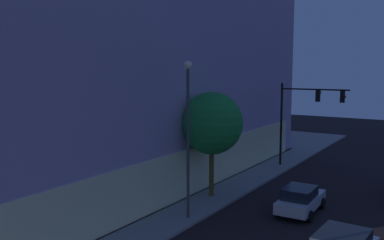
% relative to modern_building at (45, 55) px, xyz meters
% --- Properties ---
extents(modern_building, '(33.76, 31.62, 18.46)m').
position_rel_modern_building_xyz_m(modern_building, '(0.00, 0.00, 0.00)').
color(modern_building, '#4C4C51').
rests_on(modern_building, ground).
extents(traffic_light_far_corner, '(0.44, 5.35, 6.73)m').
position_rel_modern_building_xyz_m(traffic_light_far_corner, '(9.48, -19.22, -4.22)').
color(traffic_light_far_corner, black).
rests_on(traffic_light_far_corner, sidewalk_corner).
extents(street_lamp_sidewalk, '(0.44, 0.44, 8.31)m').
position_rel_modern_building_xyz_m(street_lamp_sidewalk, '(-5.26, -17.68, -3.82)').
color(street_lamp_sidewalk, '#414141').
rests_on(street_lamp_sidewalk, sidewalk_corner).
extents(sidewalk_tree, '(3.87, 3.87, 6.52)m').
position_rel_modern_building_xyz_m(sidewalk_tree, '(-1.18, -16.78, -4.43)').
color(sidewalk_tree, brown).
rests_on(sidewalk_tree, sidewalk_corner).
extents(car_silver, '(4.16, 2.06, 1.51)m').
position_rel_modern_building_xyz_m(car_silver, '(-0.88, -22.37, -8.38)').
color(car_silver, '#B7BABF').
rests_on(car_silver, ground).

